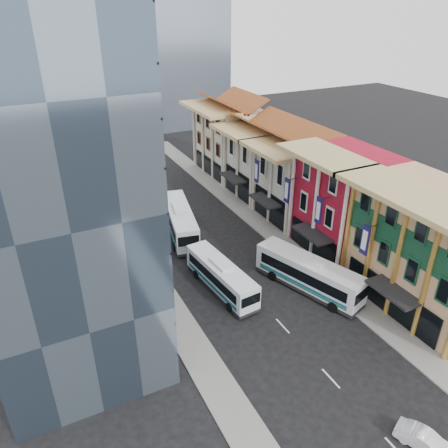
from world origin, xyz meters
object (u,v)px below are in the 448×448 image
shophouse_tan (430,251)px  sedan_right (425,441)px  bus_left_far (180,220)px  bus_right (309,273)px  bus_left_near (221,276)px  office_tower (44,165)px

shophouse_tan → sedan_right: size_ratio=3.55×
bus_left_far → bus_right: 18.56m
bus_left_near → bus_left_far: bearing=81.6°
shophouse_tan → bus_left_near: bearing=147.3°
bus_left_near → bus_right: (8.12, -3.90, 0.22)m
office_tower → bus_left_near: size_ratio=2.83×
shophouse_tan → bus_left_near: size_ratio=1.32×
shophouse_tan → bus_left_far: 28.90m
office_tower → bus_right: bearing=-17.9°
bus_left_far → sedan_right: bus_left_far is taller
office_tower → bus_right: (22.50, -7.25, -13.08)m
office_tower → bus_right: size_ratio=2.50×
shophouse_tan → bus_left_near: shophouse_tan is taller
bus_left_near → office_tower: bearing=161.2°
bus_left_far → bus_left_near: bearing=-80.8°
bus_left_far → shophouse_tan: bearing=-44.1°
bus_left_far → sedan_right: (3.80, -35.33, -1.30)m
bus_left_far → sedan_right: size_ratio=3.09×
office_tower → bus_right: office_tower is taller
shophouse_tan → bus_left_near: (-16.62, 10.65, -4.30)m
shophouse_tan → office_tower: (-31.00, 14.00, 9.00)m
bus_right → sedan_right: size_ratio=3.05×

